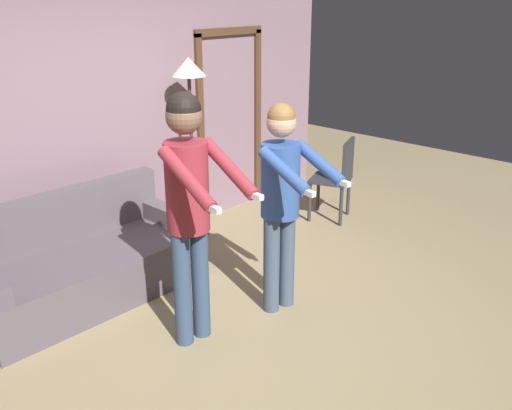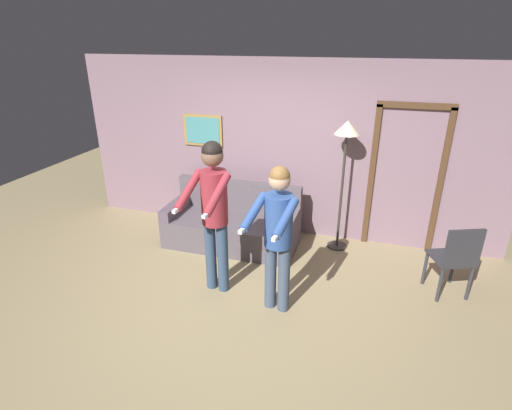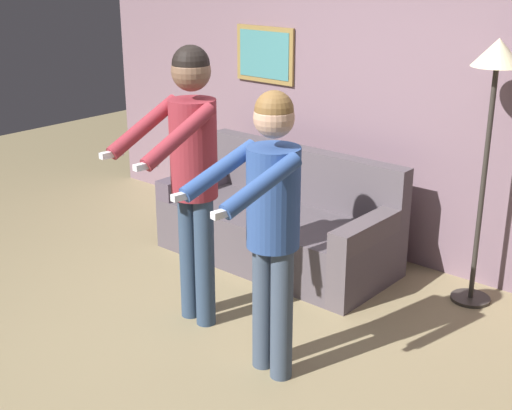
% 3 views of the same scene
% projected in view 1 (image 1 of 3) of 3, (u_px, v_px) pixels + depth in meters
% --- Properties ---
extents(ground_plane, '(12.00, 12.00, 0.00)m').
position_uv_depth(ground_plane, '(246.00, 328.00, 4.41)').
color(ground_plane, '#94825D').
extents(back_wall_assembly, '(6.40, 0.10, 2.60)m').
position_uv_depth(back_wall_assembly, '(91.00, 124.00, 5.25)').
color(back_wall_assembly, slate).
rests_on(back_wall_assembly, ground_plane).
extents(couch, '(1.90, 0.85, 0.87)m').
position_uv_depth(couch, '(84.00, 267.00, 4.79)').
color(couch, '#554C53').
rests_on(couch, ground_plane).
extents(torchiere_lamp, '(0.34, 0.34, 1.85)m').
position_uv_depth(torchiere_lamp, '(189.00, 89.00, 5.57)').
color(torchiere_lamp, '#332D28').
rests_on(torchiere_lamp, ground_plane).
extents(person_standing_left, '(0.47, 0.73, 1.85)m').
position_uv_depth(person_standing_left, '(189.00, 196.00, 3.88)').
color(person_standing_left, '#30445F').
rests_on(person_standing_left, ground_plane).
extents(person_standing_right, '(0.50, 0.72, 1.69)m').
position_uv_depth(person_standing_right, '(282.00, 190.00, 4.35)').
color(person_standing_right, '#3D4C60').
rests_on(person_standing_right, ground_plane).
extents(dining_chair_distant, '(0.55, 0.55, 0.93)m').
position_uv_depth(dining_chair_distant, '(338.00, 175.00, 6.35)').
color(dining_chair_distant, '#2D2D33').
rests_on(dining_chair_distant, ground_plane).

